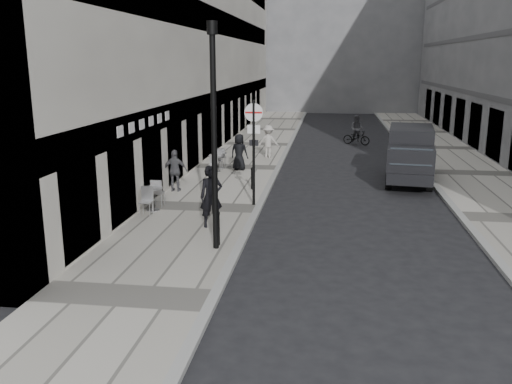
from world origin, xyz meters
TOP-DOWN VIEW (x-y plane):
  - ground at (0.00, 0.00)m, footprint 120.00×120.00m
  - sidewalk at (-2.00, 18.00)m, footprint 4.00×60.00m
  - far_sidewalk at (9.00, 18.00)m, footprint 4.00×60.00m
  - building_far at (1.50, 56.00)m, footprint 24.00×16.00m
  - walking_man at (-1.15, 8.04)m, footprint 0.83×0.68m
  - sign_post at (-0.20, 10.87)m, footprint 0.65×0.10m
  - lamppost at (-0.60, 6.07)m, footprint 0.27×0.27m
  - bollard_near at (-0.60, 13.30)m, footprint 0.11×0.11m
  - bollard_far at (-0.60, 6.32)m, footprint 0.13×0.13m
  - panel_van at (6.02, 16.18)m, footprint 2.49×5.22m
  - cyclist at (4.20, 26.91)m, footprint 1.85×1.20m
  - pedestrian_a at (-3.60, 12.53)m, footprint 1.00×0.44m
  - pedestrian_b at (-0.78, 20.74)m, footprint 1.20×0.76m
  - pedestrian_c at (-1.79, 17.21)m, footprint 0.94×0.72m
  - cafe_table_near at (-3.60, 9.58)m, footprint 0.76×1.72m
  - cafe_table_mid at (-2.80, 16.54)m, footprint 0.71×1.61m
  - cafe_table_far at (-2.80, 17.44)m, footprint 0.70×1.59m

SIDE VIEW (x-z plane):
  - ground at x=0.00m, z-range 0.00..0.00m
  - sidewalk at x=-2.00m, z-range 0.00..0.12m
  - far_sidewalk at x=9.00m, z-range 0.00..0.12m
  - bollard_near at x=-0.60m, z-range 0.12..0.96m
  - cafe_table_far at x=-2.80m, z-range 0.13..1.03m
  - cafe_table_mid at x=-2.80m, z-range 0.13..1.04m
  - bollard_far at x=-0.60m, z-range 0.12..1.06m
  - cafe_table_near at x=-3.60m, z-range 0.13..1.11m
  - cyclist at x=4.20m, z-range -0.21..1.68m
  - pedestrian_a at x=-3.60m, z-range 0.12..1.81m
  - pedestrian_c at x=-1.79m, z-range 0.12..1.85m
  - pedestrian_b at x=-0.78m, z-range 0.12..1.88m
  - walking_man at x=-1.15m, z-range 0.12..2.07m
  - panel_van at x=6.02m, z-range 0.15..2.52m
  - sign_post at x=-0.20m, z-range 0.65..4.43m
  - lamppost at x=-0.60m, z-range 0.46..6.57m
  - building_far at x=1.50m, z-range 0.00..22.00m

